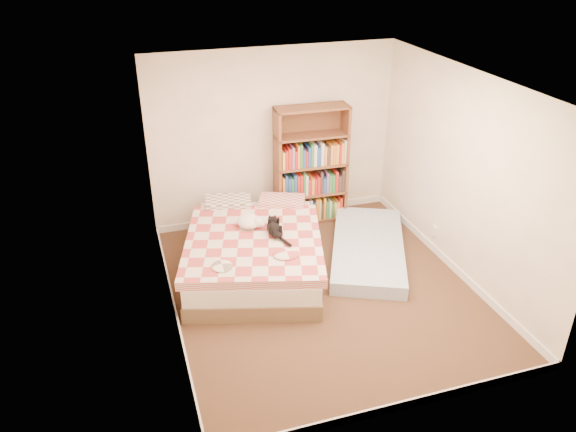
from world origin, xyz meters
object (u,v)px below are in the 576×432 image
object	(u,v)px
white_dog	(250,221)
black_cat	(274,228)
bed	(254,249)
floor_mattress	(368,248)
bookshelf	(310,180)

from	to	relation	value
white_dog	black_cat	bearing A→B (deg)	-46.21
bed	white_dog	bearing A→B (deg)	111.21
bed	floor_mattress	world-z (taller)	bed
black_cat	white_dog	world-z (taller)	white_dog
bed	black_cat	size ratio (longest dim) A/B	3.96
floor_mattress	white_dog	world-z (taller)	white_dog
floor_mattress	black_cat	bearing A→B (deg)	-156.40
floor_mattress	bookshelf	bearing A→B (deg)	132.11
bed	floor_mattress	bearing A→B (deg)	10.47
black_cat	floor_mattress	bearing A→B (deg)	8.58
bookshelf	floor_mattress	bearing A→B (deg)	-70.44
bed	floor_mattress	size ratio (longest dim) A/B	1.26
bookshelf	white_dog	distance (m)	1.49
bookshelf	white_dog	world-z (taller)	bookshelf
floor_mattress	white_dog	size ratio (longest dim) A/B	6.03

